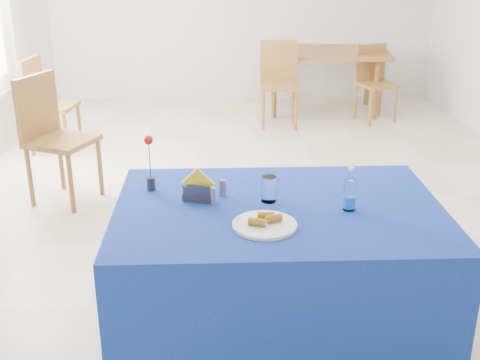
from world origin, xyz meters
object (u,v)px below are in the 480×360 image
(plate, at_px, (265,225))
(blue_table, at_px, (277,274))
(chair_win_a, at_px, (51,130))
(oak_table, at_px, (324,56))
(chair_bg_right, at_px, (374,77))
(water_bottle, at_px, (349,196))
(chair_bg_left, at_px, (279,77))
(chair_win_b, at_px, (44,98))

(plate, relative_size, blue_table, 0.18)
(blue_table, bearing_deg, chair_win_a, 129.59)
(oak_table, height_order, chair_win_a, chair_win_a)
(chair_bg_right, height_order, chair_win_a, chair_win_a)
(blue_table, height_order, water_bottle, water_bottle)
(chair_bg_left, distance_m, chair_win_a, 2.92)
(chair_bg_right, xyz_separation_m, chair_win_a, (-3.15, -2.28, 0.08))
(plate, bearing_deg, chair_win_a, 125.04)
(chair_win_b, bearing_deg, oak_table, -55.02)
(water_bottle, bearing_deg, chair_win_a, 134.22)
(blue_table, bearing_deg, chair_bg_left, 84.13)
(blue_table, bearing_deg, water_bottle, -8.60)
(chair_win_a, bearing_deg, chair_win_b, 41.27)
(plate, bearing_deg, chair_win_b, 119.16)
(blue_table, xyz_separation_m, chair_bg_right, (1.54, 4.22, 0.12))
(water_bottle, distance_m, oak_table, 4.73)
(plate, height_order, chair_bg_left, chair_bg_left)
(water_bottle, bearing_deg, chair_bg_right, 74.14)
(water_bottle, relative_size, chair_bg_right, 0.25)
(chair_bg_left, bearing_deg, plate, -93.77)
(oak_table, xyz_separation_m, chair_win_a, (-2.62, -2.69, -0.09))
(plate, relative_size, chair_bg_left, 0.31)
(oak_table, relative_size, chair_win_b, 1.75)
(blue_table, distance_m, chair_win_a, 2.52)
(blue_table, distance_m, chair_bg_right, 4.49)
(blue_table, relative_size, water_bottle, 7.44)
(oak_table, bearing_deg, plate, -102.89)
(plate, distance_m, chair_win_a, 2.64)
(chair_win_b, bearing_deg, plate, -141.42)
(water_bottle, relative_size, chair_win_a, 0.21)
(oak_table, height_order, chair_win_b, chair_win_b)
(chair_bg_left, distance_m, chair_bg_right, 1.14)
(chair_bg_right, bearing_deg, blue_table, -128.01)
(chair_bg_right, bearing_deg, chair_win_a, -161.94)
(plate, bearing_deg, chair_bg_left, 83.26)
(oak_table, distance_m, chair_win_a, 3.76)
(chair_bg_left, relative_size, chair_win_b, 1.02)
(plate, bearing_deg, water_bottle, 22.30)
(plate, distance_m, water_bottle, 0.46)
(water_bottle, bearing_deg, plate, -157.70)
(plate, relative_size, water_bottle, 1.37)
(chair_bg_right, bearing_deg, oak_table, 124.30)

